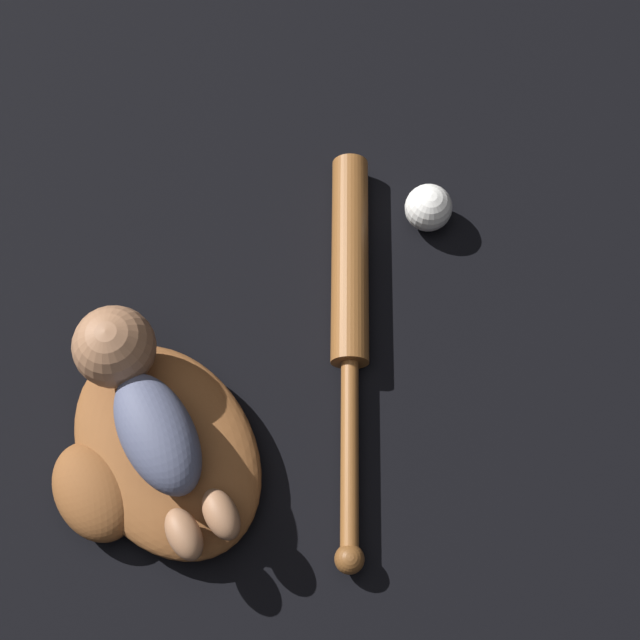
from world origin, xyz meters
TOP-DOWN VIEW (x-y plane):
  - ground_plane at (0.00, 0.00)m, footprint 6.00×6.00m
  - baseball_glove at (0.04, -0.04)m, footprint 0.35×0.30m
  - baby_figure at (0.09, -0.06)m, footprint 0.34×0.12m
  - baseball_bat at (0.15, -0.38)m, footprint 0.57×0.29m
  - baseball at (0.23, -0.55)m, footprint 0.07×0.07m

SIDE VIEW (x-z plane):
  - ground_plane at x=0.00m, z-range 0.00..0.00m
  - baseball_bat at x=0.15m, z-range 0.00..0.05m
  - baseball_glove at x=0.04m, z-range 0.00..0.07m
  - baseball at x=0.23m, z-range 0.00..0.07m
  - baby_figure at x=0.09m, z-range 0.06..0.17m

